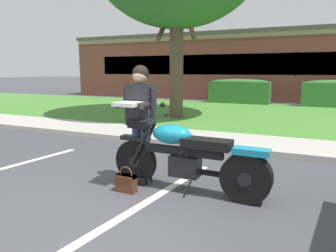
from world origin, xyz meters
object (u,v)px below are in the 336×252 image
(rider_person, at_px, (140,115))
(hedge_left, at_px, (240,91))
(hedge_center_left, at_px, (336,93))
(brick_building, at_px, (299,66))
(handbag, at_px, (126,182))
(motorcycle, at_px, (193,158))

(rider_person, xyz_separation_m, hedge_left, (-0.95, 11.71, -0.36))
(hedge_center_left, relative_size, brick_building, 0.10)
(hedge_left, bearing_deg, brick_building, 66.36)
(rider_person, bearing_deg, hedge_left, 94.66)
(rider_person, bearing_deg, brick_building, 85.04)
(handbag, height_order, hedge_center_left, hedge_center_left)
(motorcycle, xyz_separation_m, rider_person, (-0.82, 0.03, 0.53))
(handbag, bearing_deg, motorcycle, 23.08)
(handbag, distance_m, brick_building, 17.86)
(motorcycle, bearing_deg, hedge_left, 98.58)
(hedge_left, height_order, brick_building, brick_building)
(motorcycle, xyz_separation_m, handbag, (-0.83, -0.35, -0.34))
(handbag, xyz_separation_m, brick_building, (1.51, 17.71, 1.75))
(handbag, distance_m, hedge_left, 12.14)
(motorcycle, distance_m, hedge_left, 11.87)
(motorcycle, height_order, hedge_center_left, hedge_center_left)
(handbag, xyz_separation_m, hedge_left, (-0.94, 12.09, 0.51))
(handbag, bearing_deg, rider_person, 88.41)
(handbag, bearing_deg, hedge_center_left, 74.84)
(rider_person, distance_m, hedge_center_left, 12.16)
(rider_person, bearing_deg, motorcycle, -2.32)
(hedge_left, bearing_deg, motorcycle, -81.42)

